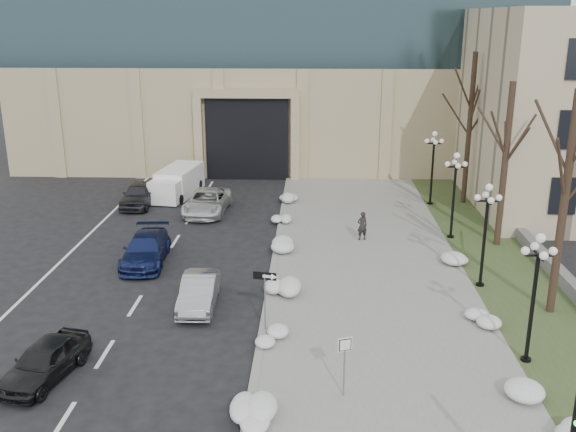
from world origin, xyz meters
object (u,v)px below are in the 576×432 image
lamppost_c (455,184)px  pedestrian (362,226)px  one_way_sign (269,284)px  car_e (139,194)px  lamppost_d (433,158)px  car_b (199,292)px  car_c (146,249)px  car_a (45,361)px  keep_sign (345,354)px  box_truck (177,183)px  lamppost_a (535,281)px  lamppost_b (486,222)px  car_d (207,202)px

lamppost_c → pedestrian: bearing=-172.4°
one_way_sign → car_e: bearing=129.6°
car_e → lamppost_d: lamppost_d is taller
car_b → car_c: bearing=123.8°
car_a → keep_sign: bearing=8.2°
car_c → one_way_sign: size_ratio=1.95×
one_way_sign → keep_sign: 5.06m
car_a → box_truck: size_ratio=0.64×
car_b → car_c: car_c is taller
one_way_sign → lamppost_a: size_ratio=0.52×
car_b → car_c: (-3.45, 4.80, 0.05)m
car_c → car_e: size_ratio=1.09×
car_a → car_e: size_ratio=0.86×
keep_sign → one_way_sign: bearing=102.5°
car_e → lamppost_d: size_ratio=0.93×
car_b → car_c: 5.91m
pedestrian → lamppost_b: (4.83, -5.86, 2.17)m
car_d → lamppost_a: (13.91, -17.28, 2.36)m
car_b → keep_sign: size_ratio=1.86×
car_c → keep_sign: (9.14, -11.32, 0.87)m
car_b → lamppost_a: size_ratio=0.83×
pedestrian → box_truck: size_ratio=0.26×
car_a → car_b: 7.07m
lamppost_b → lamppost_c: size_ratio=1.00×
car_c → car_e: (-2.92, 9.81, 0.05)m
box_truck → lamppost_c: (16.56, -8.22, 2.20)m
one_way_sign → lamppost_c: size_ratio=0.52×
car_c → pedestrian: pedestrian is taller
car_d → lamppost_b: size_ratio=1.08×
lamppost_d → car_a: bearing=-127.5°
car_e → box_truck: 3.18m
car_d → lamppost_d: size_ratio=1.08×
car_d → lamppost_c: bearing=-14.4°
keep_sign → lamppost_d: (6.41, 21.95, 1.51)m
car_b → pedestrian: 11.03m
one_way_sign → lamppost_d: lamppost_d is taller
car_d → lamppost_b: 17.75m
car_d → keep_sign: (7.49, -19.72, 0.85)m
car_b → one_way_sign: 4.03m
pedestrian → car_c: bearing=-1.5°
car_b → lamppost_c: size_ratio=0.83×
lamppost_b → car_b: bearing=-168.7°
lamppost_a → lamppost_d: same height
pedestrian → lamppost_c: lamppost_c is taller
car_a → car_e: bearing=109.0°
box_truck → keep_sign: bearing=-58.4°
car_e → lamppost_b: size_ratio=0.93×
car_c → car_e: bearing=102.4°
car_a → one_way_sign: size_ratio=1.54×
car_a → car_d: (2.33, 18.93, 0.06)m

